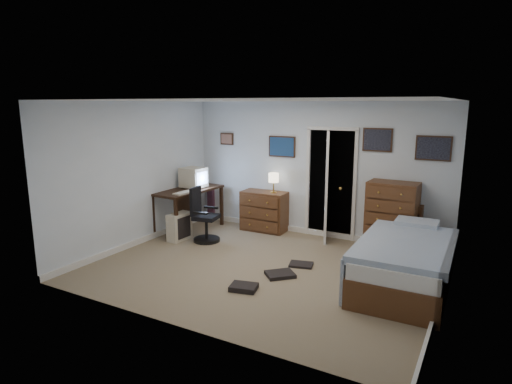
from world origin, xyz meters
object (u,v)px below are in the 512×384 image
Objects in this scene: bed at (405,261)px; low_dresser at (264,211)px; computer_desk at (185,198)px; office_chair at (203,221)px; tall_dresser at (392,217)px.

low_dresser is at bearing 153.68° from bed.
office_chair is (0.73, -0.40, -0.26)m from computer_desk.
low_dresser is 0.74× the size of tall_dresser.
office_chair reaches higher than computer_desk.
tall_dresser is (2.43, -0.02, 0.20)m from low_dresser.
computer_desk is at bearing 170.50° from bed.
tall_dresser is at bearing -2.39° from low_dresser.
tall_dresser is at bearing 13.51° from computer_desk.
office_chair is at bearing -157.86° from tall_dresser.
tall_dresser reaches higher than office_chair.
office_chair is 1.30m from low_dresser.
computer_desk is 1.69× the size of low_dresser.
low_dresser is 3.22m from bed.
tall_dresser reaches higher than bed.
low_dresser is at bearing -178.17° from tall_dresser.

